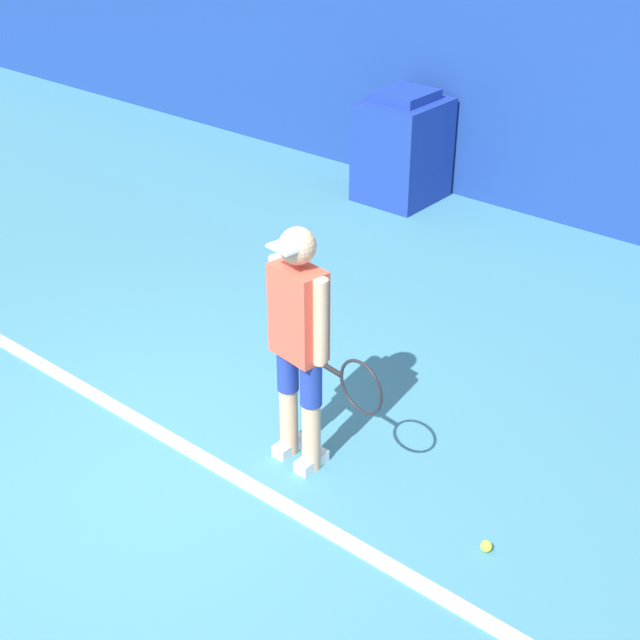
{
  "coord_description": "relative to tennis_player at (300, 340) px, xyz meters",
  "views": [
    {
      "loc": [
        3.6,
        -2.7,
        3.66
      ],
      "look_at": [
        0.57,
        0.94,
        0.95
      ],
      "focal_mm": 50.0,
      "sensor_mm": 36.0,
      "label": 1
    }
  ],
  "objects": [
    {
      "name": "court_baseline",
      "position": [
        -0.58,
        -0.4,
        -0.9
      ],
      "size": [
        21.6,
        0.1,
        0.01
      ],
      "color": "white",
      "rests_on": "ground_plane"
    },
    {
      "name": "covered_chair",
      "position": [
        -2.14,
        4.12,
        -0.34
      ],
      "size": [
        0.77,
        0.84,
        1.18
      ],
      "color": "navy",
      "rests_on": "ground_plane"
    },
    {
      "name": "tennis_player",
      "position": [
        0.0,
        0.0,
        0.0
      ],
      "size": [
        0.94,
        0.31,
        1.63
      ],
      "rotation": [
        0.0,
        0.0,
        -0.15
      ],
      "color": "tan",
      "rests_on": "ground_plane"
    },
    {
      "name": "ground_plane",
      "position": [
        -0.58,
        -0.74,
        -0.91
      ],
      "size": [
        24.0,
        24.0,
        0.0
      ],
      "primitive_type": "plane",
      "color": "teal"
    },
    {
      "name": "back_wall",
      "position": [
        -0.58,
        4.64,
        0.35
      ],
      "size": [
        24.0,
        0.1,
        2.52
      ],
      "color": "navy",
      "rests_on": "ground_plane"
    },
    {
      "name": "tennis_ball",
      "position": [
        1.35,
        0.05,
        -0.87
      ],
      "size": [
        0.07,
        0.07,
        0.07
      ],
      "color": "#D1E533",
      "rests_on": "ground_plane"
    }
  ]
}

